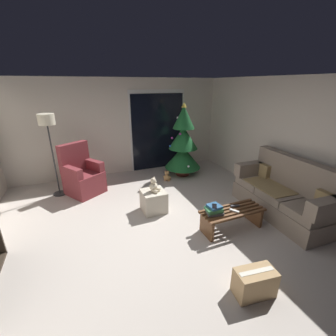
{
  "coord_description": "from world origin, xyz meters",
  "views": [
    {
      "loc": [
        -1.14,
        -2.98,
        2.35
      ],
      "look_at": [
        0.4,
        0.7,
        0.85
      ],
      "focal_mm": 24.09,
      "sensor_mm": 36.0,
      "label": 1
    }
  ],
  "objects_px": {
    "teddy_bear_cream": "(154,186)",
    "teddy_bear_honey_by_tree": "(167,177)",
    "book_stack": "(214,210)",
    "cardboard_box_taped_mid_floor": "(255,283)",
    "remote_white": "(234,211)",
    "remote_graphite": "(235,206)",
    "ottoman": "(154,201)",
    "floor_lamp": "(48,128)",
    "christmas_tree": "(183,144)",
    "couch": "(284,195)",
    "cell_phone": "(215,206)",
    "coffee_table": "(232,216)",
    "armchair": "(82,176)"
  },
  "relations": [
    {
      "from": "couch",
      "to": "book_stack",
      "type": "bearing_deg",
      "value": -179.32
    },
    {
      "from": "cardboard_box_taped_mid_floor",
      "to": "ottoman",
      "type": "bearing_deg",
      "value": 101.91
    },
    {
      "from": "teddy_bear_cream",
      "to": "cardboard_box_taped_mid_floor",
      "type": "distance_m",
      "value": 2.29
    },
    {
      "from": "couch",
      "to": "cardboard_box_taped_mid_floor",
      "type": "xyz_separation_m",
      "value": [
        -1.75,
        -1.19,
        -0.23
      ]
    },
    {
      "from": "teddy_bear_honey_by_tree",
      "to": "ottoman",
      "type": "bearing_deg",
      "value": -122.6
    },
    {
      "from": "remote_white",
      "to": "cell_phone",
      "type": "height_order",
      "value": "cell_phone"
    },
    {
      "from": "coffee_table",
      "to": "christmas_tree",
      "type": "xyz_separation_m",
      "value": [
        0.32,
        2.55,
        0.6
      ]
    },
    {
      "from": "remote_white",
      "to": "cardboard_box_taped_mid_floor",
      "type": "relative_size",
      "value": 0.31
    },
    {
      "from": "christmas_tree",
      "to": "cardboard_box_taped_mid_floor",
      "type": "xyz_separation_m",
      "value": [
        -0.88,
        -3.7,
        -0.68
      ]
    },
    {
      "from": "coffee_table",
      "to": "remote_graphite",
      "type": "relative_size",
      "value": 7.05
    },
    {
      "from": "remote_graphite",
      "to": "cardboard_box_taped_mid_floor",
      "type": "bearing_deg",
      "value": 168.07
    },
    {
      "from": "armchair",
      "to": "ottoman",
      "type": "relative_size",
      "value": 2.57
    },
    {
      "from": "remote_white",
      "to": "remote_graphite",
      "type": "height_order",
      "value": "same"
    },
    {
      "from": "christmas_tree",
      "to": "teddy_bear_cream",
      "type": "height_order",
      "value": "christmas_tree"
    },
    {
      "from": "remote_graphite",
      "to": "cardboard_box_taped_mid_floor",
      "type": "height_order",
      "value": "remote_graphite"
    },
    {
      "from": "coffee_table",
      "to": "couch",
      "type": "bearing_deg",
      "value": 1.81
    },
    {
      "from": "remote_graphite",
      "to": "cell_phone",
      "type": "distance_m",
      "value": 0.51
    },
    {
      "from": "teddy_bear_cream",
      "to": "cell_phone",
      "type": "bearing_deg",
      "value": -59.07
    },
    {
      "from": "couch",
      "to": "cell_phone",
      "type": "xyz_separation_m",
      "value": [
        -1.57,
        -0.04,
        0.13
      ]
    },
    {
      "from": "floor_lamp",
      "to": "book_stack",
      "type": "bearing_deg",
      "value": -46.79
    },
    {
      "from": "couch",
      "to": "teddy_bear_cream",
      "type": "relative_size",
      "value": 6.95
    },
    {
      "from": "teddy_bear_cream",
      "to": "teddy_bear_honey_by_tree",
      "type": "bearing_deg",
      "value": 57.81
    },
    {
      "from": "remote_white",
      "to": "teddy_bear_cream",
      "type": "xyz_separation_m",
      "value": [
        -1.01,
        1.11,
        0.16
      ]
    },
    {
      "from": "remote_graphite",
      "to": "teddy_bear_honey_by_tree",
      "type": "height_order",
      "value": "remote_graphite"
    },
    {
      "from": "book_stack",
      "to": "cell_phone",
      "type": "xyz_separation_m",
      "value": [
        -0.02,
        -0.03,
        0.09
      ]
    },
    {
      "from": "teddy_bear_cream",
      "to": "cardboard_box_taped_mid_floor",
      "type": "xyz_separation_m",
      "value": [
        0.46,
        -2.22,
        -0.37
      ]
    },
    {
      "from": "teddy_bear_cream",
      "to": "cardboard_box_taped_mid_floor",
      "type": "height_order",
      "value": "teddy_bear_cream"
    },
    {
      "from": "remote_graphite",
      "to": "floor_lamp",
      "type": "relative_size",
      "value": 0.09
    },
    {
      "from": "remote_white",
      "to": "teddy_bear_honey_by_tree",
      "type": "height_order",
      "value": "remote_white"
    },
    {
      "from": "book_stack",
      "to": "floor_lamp",
      "type": "distance_m",
      "value": 3.65
    },
    {
      "from": "cardboard_box_taped_mid_floor",
      "to": "christmas_tree",
      "type": "bearing_deg",
      "value": 76.6
    },
    {
      "from": "cell_phone",
      "to": "christmas_tree",
      "type": "xyz_separation_m",
      "value": [
        0.7,
        2.55,
        0.32
      ]
    },
    {
      "from": "christmas_tree",
      "to": "floor_lamp",
      "type": "relative_size",
      "value": 1.07
    },
    {
      "from": "ottoman",
      "to": "teddy_bear_cream",
      "type": "bearing_deg",
      "value": -46.21
    },
    {
      "from": "cell_phone",
      "to": "remote_graphite",
      "type": "bearing_deg",
      "value": 42.19
    },
    {
      "from": "remote_white",
      "to": "book_stack",
      "type": "xyz_separation_m",
      "value": [
        -0.35,
        0.07,
        0.06
      ]
    },
    {
      "from": "coffee_table",
      "to": "christmas_tree",
      "type": "bearing_deg",
      "value": 82.75
    },
    {
      "from": "remote_graphite",
      "to": "floor_lamp",
      "type": "bearing_deg",
      "value": 65.26
    },
    {
      "from": "coffee_table",
      "to": "remote_graphite",
      "type": "bearing_deg",
      "value": 36.03
    },
    {
      "from": "book_stack",
      "to": "christmas_tree",
      "type": "distance_m",
      "value": 2.65
    },
    {
      "from": "cell_phone",
      "to": "cardboard_box_taped_mid_floor",
      "type": "distance_m",
      "value": 1.22
    },
    {
      "from": "christmas_tree",
      "to": "teddy_bear_honey_by_tree",
      "type": "relative_size",
      "value": 6.72
    },
    {
      "from": "teddy_bear_cream",
      "to": "book_stack",
      "type": "bearing_deg",
      "value": -57.67
    },
    {
      "from": "christmas_tree",
      "to": "ottoman",
      "type": "relative_size",
      "value": 4.35
    },
    {
      "from": "floor_lamp",
      "to": "teddy_bear_cream",
      "type": "xyz_separation_m",
      "value": [
        1.73,
        -1.51,
        -0.96
      ]
    },
    {
      "from": "remote_graphite",
      "to": "book_stack",
      "type": "bearing_deg",
      "value": 113.32
    },
    {
      "from": "couch",
      "to": "christmas_tree",
      "type": "height_order",
      "value": "christmas_tree"
    },
    {
      "from": "floor_lamp",
      "to": "remote_graphite",
      "type": "bearing_deg",
      "value": -41.1
    },
    {
      "from": "book_stack",
      "to": "cardboard_box_taped_mid_floor",
      "type": "relative_size",
      "value": 0.63
    },
    {
      "from": "cell_phone",
      "to": "armchair",
      "type": "bearing_deg",
      "value": 159.56
    }
  ]
}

